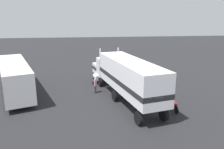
{
  "coord_description": "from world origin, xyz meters",
  "views": [
    {
      "loc": [
        -25.84,
        3.02,
        8.17
      ],
      "look_at": [
        -1.5,
        -0.04,
        1.6
      ],
      "focal_mm": 35.74,
      "sensor_mm": 36.0,
      "label": 1
    }
  ],
  "objects_px": {
    "motorcycle": "(174,105)",
    "semi_truck": "(125,75)",
    "person_bystander": "(95,85)",
    "parked_bus": "(15,75)"
  },
  "relations": [
    {
      "from": "motorcycle",
      "to": "semi_truck",
      "type": "bearing_deg",
      "value": 50.38
    },
    {
      "from": "semi_truck",
      "to": "motorcycle",
      "type": "distance_m",
      "value": 5.37
    },
    {
      "from": "person_bystander",
      "to": "parked_bus",
      "type": "relative_size",
      "value": 0.15
    },
    {
      "from": "person_bystander",
      "to": "parked_bus",
      "type": "xyz_separation_m",
      "value": [
        0.71,
        8.35,
        1.17
      ]
    },
    {
      "from": "semi_truck",
      "to": "motorcycle",
      "type": "relative_size",
      "value": 6.8
    },
    {
      "from": "motorcycle",
      "to": "person_bystander",
      "type": "bearing_deg",
      "value": 51.1
    },
    {
      "from": "parked_bus",
      "to": "motorcycle",
      "type": "height_order",
      "value": "parked_bus"
    },
    {
      "from": "parked_bus",
      "to": "motorcycle",
      "type": "bearing_deg",
      "value": -112.05
    },
    {
      "from": "person_bystander",
      "to": "motorcycle",
      "type": "xyz_separation_m",
      "value": [
        -5.37,
        -6.66,
        -0.41
      ]
    },
    {
      "from": "parked_bus",
      "to": "person_bystander",
      "type": "bearing_deg",
      "value": -94.85
    }
  ]
}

